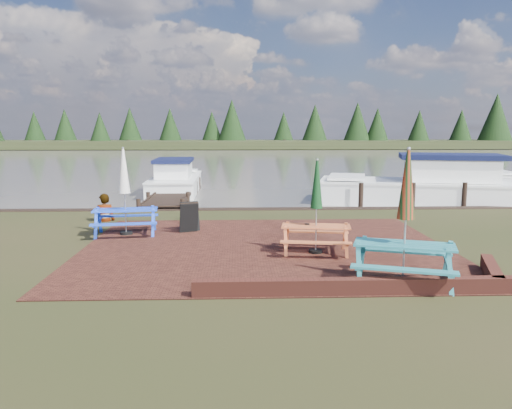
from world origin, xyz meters
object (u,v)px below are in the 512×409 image
object	(u,v)px
picnic_table_blue	(125,205)
jetty	(175,192)
person	(104,194)
picnic_table_teal	(405,237)
chalkboard	(189,217)
boat_jetty	(176,181)
picnic_table_red	(316,221)
boat_near	(429,188)

from	to	relation	value
picnic_table_blue	jetty	size ratio (longest dim) A/B	0.27
picnic_table_blue	person	xyz separation A→B (m)	(-1.15, 2.13, 0.04)
picnic_table_teal	chalkboard	xyz separation A→B (m)	(-4.54, 4.92, -0.46)
jetty	picnic_table_blue	bearing A→B (deg)	-91.99
picnic_table_blue	person	size ratio (longest dim) A/B	1.37
picnic_table_blue	boat_jetty	bearing A→B (deg)	82.06
person	chalkboard	bearing A→B (deg)	132.01
picnic_table_teal	picnic_table_red	bearing A→B (deg)	137.54
chalkboard	jetty	world-z (taller)	chalkboard
picnic_table_teal	person	bearing A→B (deg)	156.28
picnic_table_teal	picnic_table_blue	xyz separation A→B (m)	(-6.28, 4.63, -0.06)
picnic_table_red	boat_jetty	distance (m)	13.97
boat_jetty	chalkboard	bearing A→B (deg)	-82.10
chalkboard	picnic_table_teal	bearing A→B (deg)	-68.64
jetty	picnic_table_teal	bearing A→B (deg)	-65.71
picnic_table_red	chalkboard	distance (m)	4.13
person	picnic_table_blue	bearing A→B (deg)	102.78
picnic_table_red	boat_jetty	world-z (taller)	picnic_table_red
chalkboard	picnic_table_red	bearing A→B (deg)	-59.65
picnic_table_red	boat_jetty	xyz separation A→B (m)	(-4.90, 13.07, -0.42)
picnic_table_teal	boat_jetty	size ratio (longest dim) A/B	0.40
boat_near	person	world-z (taller)	boat_near
picnic_table_red	chalkboard	xyz separation A→B (m)	(-3.23, 2.55, -0.34)
jetty	person	distance (m)	6.69
picnic_table_red	jetty	bearing A→B (deg)	121.97
picnic_table_teal	boat_near	bearing A→B (deg)	85.40
picnic_table_red	jetty	xyz separation A→B (m)	(-4.66, 10.87, -0.67)
jetty	picnic_table_red	bearing A→B (deg)	-66.77
boat_jetty	person	size ratio (longest dim) A/B	3.67
picnic_table_teal	picnic_table_blue	size ratio (longest dim) A/B	1.07
chalkboard	boat_near	size ratio (longest dim) A/B	0.10
boat_jetty	picnic_table_red	bearing A→B (deg)	-70.60
chalkboard	boat_near	xyz separation A→B (m)	(9.32, 6.24, 0.04)
picnic_table_teal	boat_jetty	xyz separation A→B (m)	(-6.21, 15.44, -0.54)
chalkboard	jetty	xyz separation A→B (m)	(-1.44, 8.32, -0.33)
jetty	chalkboard	bearing A→B (deg)	-80.19
picnic_table_teal	chalkboard	size ratio (longest dim) A/B	3.01
boat_jetty	boat_near	xyz separation A→B (m)	(10.99, -4.29, 0.12)
picnic_table_red	jetty	distance (m)	11.85
picnic_table_teal	jetty	bearing A→B (deg)	132.88
picnic_table_blue	boat_near	xyz separation A→B (m)	(11.06, 6.53, -0.36)
chalkboard	boat_jetty	distance (m)	10.65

